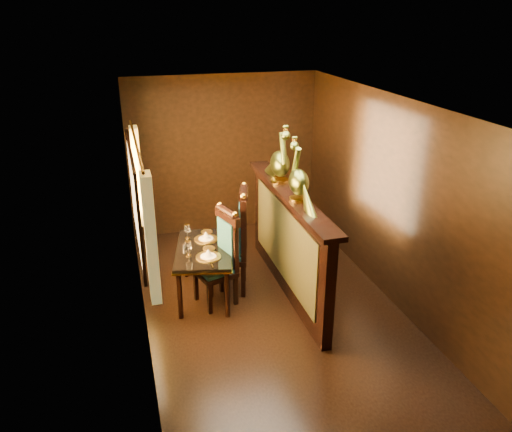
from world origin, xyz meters
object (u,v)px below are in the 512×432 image
object	(u,v)px
chair_right	(237,238)
peacock_left	(299,171)
chair_left	(223,253)
dining_table	(204,253)
peacock_right	(280,153)

from	to	relation	value
chair_right	peacock_left	world-z (taller)	peacock_left
chair_right	peacock_left	xyz separation A→B (m)	(0.60, -0.51, 0.99)
chair_left	chair_right	bearing A→B (deg)	25.15
peacock_left	dining_table	bearing A→B (deg)	156.02
chair_left	peacock_left	xyz separation A→B (m)	(0.84, -0.30, 1.07)
dining_table	peacock_right	distance (m)	1.56
chair_left	peacock_right	xyz separation A→B (m)	(0.84, 0.38, 1.10)
dining_table	chair_left	bearing A→B (deg)	-26.05
peacock_right	chair_left	bearing A→B (deg)	-155.89
dining_table	peacock_right	world-z (taller)	peacock_right
chair_right	peacock_left	size ratio (longest dim) A/B	1.97
chair_right	peacock_right	distance (m)	1.19
peacock_right	dining_table	bearing A→B (deg)	-168.66
peacock_left	peacock_right	distance (m)	0.68
chair_left	peacock_left	distance (m)	1.39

